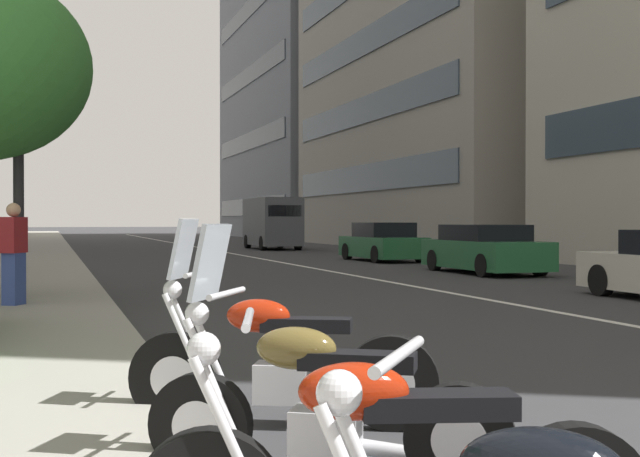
{
  "coord_description": "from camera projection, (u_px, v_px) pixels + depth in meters",
  "views": [
    {
      "loc": [
        -1.52,
        7.78,
        1.48
      ],
      "look_at": [
        13.13,
        3.06,
        1.33
      ],
      "focal_mm": 47.22,
      "sensor_mm": 36.0,
      "label": 1
    }
  ],
  "objects": [
    {
      "name": "lane_centre_stripe",
      "position": [
        235.0,
        254.0,
        37.15
      ],
      "size": [
        110.0,
        0.16,
        0.01
      ],
      "primitive_type": "cube",
      "color": "silver",
      "rests_on": "ground"
    },
    {
      "name": "motorcycle_second_in_row",
      "position": [
        318.0,
        408.0,
        4.69
      ],
      "size": [
        1.14,
        1.86,
        1.46
      ],
      "rotation": [
        0.0,
        0.0,
        1.05
      ],
      "color": "black",
      "rests_on": "ground"
    },
    {
      "name": "motorcycle_under_tarp",
      "position": [
        276.0,
        364.0,
        6.01
      ],
      "size": [
        1.06,
        2.08,
        1.49
      ],
      "rotation": [
        0.0,
        0.0,
        1.14
      ],
      "color": "black",
      "rests_on": "ground"
    },
    {
      "name": "car_following_behind",
      "position": [
        484.0,
        250.0,
        23.56
      ],
      "size": [
        4.6,
        1.93,
        1.36
      ],
      "rotation": [
        0.0,
        0.0,
        -0.01
      ],
      "color": "#236038",
      "rests_on": "ground"
    },
    {
      "name": "car_approaching_light",
      "position": [
        383.0,
        243.0,
        30.67
      ],
      "size": [
        4.27,
        2.0,
        1.41
      ],
      "rotation": [
        0.0,
        0.0,
        0.03
      ],
      "color": "#236038",
      "rests_on": "ground"
    },
    {
      "name": "delivery_van_ahead",
      "position": [
        272.0,
        222.0,
        43.41
      ],
      "size": [
        5.25,
        2.1,
        2.63
      ],
      "rotation": [
        0.0,
        0.0,
        -0.01
      ],
      "color": "#4C5156",
      "rests_on": "ground"
    },
    {
      "name": "street_lamp_with_banners",
      "position": [
        41.0,
        5.0,
        14.59
      ],
      "size": [
        1.26,
        2.7,
        8.51
      ],
      "color": "#232326",
      "rests_on": "sidewalk_right_plaza"
    },
    {
      "name": "pedestrian_on_plaza",
      "position": [
        14.0,
        254.0,
        13.23
      ],
      "size": [
        0.48,
        0.42,
        1.61
      ],
      "rotation": [
        0.0,
        0.0,
        4.2
      ],
      "color": "#33478C",
      "rests_on": "sidewalk_right_plaza"
    },
    {
      "name": "office_tower_far_left_down_avenue",
      "position": [
        350.0,
        53.0,
        76.02
      ],
      "size": [
        26.43,
        18.88,
        33.33
      ],
      "color": "slate",
      "rests_on": "ground"
    }
  ]
}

